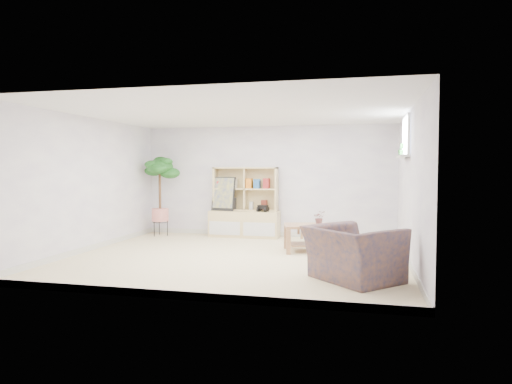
% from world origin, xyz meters
% --- Properties ---
extents(floor, '(5.50, 5.00, 0.01)m').
position_xyz_m(floor, '(0.00, 0.00, 0.00)').
color(floor, beige).
rests_on(floor, ground).
extents(ceiling, '(5.50, 5.00, 0.01)m').
position_xyz_m(ceiling, '(0.00, 0.00, 2.40)').
color(ceiling, white).
rests_on(ceiling, walls).
extents(walls, '(5.51, 5.01, 2.40)m').
position_xyz_m(walls, '(0.00, 0.00, 1.20)').
color(walls, silver).
rests_on(walls, floor).
extents(baseboard, '(5.50, 5.00, 0.10)m').
position_xyz_m(baseboard, '(0.00, 0.00, 0.05)').
color(baseboard, silver).
rests_on(baseboard, floor).
extents(window, '(0.10, 0.98, 0.68)m').
position_xyz_m(window, '(2.73, 0.60, 2.00)').
color(window, '#C6DAFF').
rests_on(window, walls).
extents(window_sill, '(0.14, 1.00, 0.04)m').
position_xyz_m(window_sill, '(2.67, 0.60, 1.68)').
color(window_sill, silver).
rests_on(window_sill, walls).
extents(storage_unit, '(1.51, 0.51, 1.51)m').
position_xyz_m(storage_unit, '(-0.44, 2.24, 0.75)').
color(storage_unit, beige).
rests_on(storage_unit, floor).
extents(poster, '(0.54, 0.22, 0.73)m').
position_xyz_m(poster, '(-0.89, 2.18, 0.93)').
color(poster, yellow).
rests_on(poster, storage_unit).
extents(toy_truck, '(0.33, 0.25, 0.16)m').
position_xyz_m(toy_truck, '(-0.01, 2.14, 0.65)').
color(toy_truck, black).
rests_on(toy_truck, storage_unit).
extents(coffee_table, '(1.30, 0.90, 0.48)m').
position_xyz_m(coffee_table, '(1.27, 0.87, 0.24)').
color(coffee_table, olive).
rests_on(coffee_table, floor).
extents(table_plant, '(0.25, 0.23, 0.24)m').
position_xyz_m(table_plant, '(1.29, 0.93, 0.60)').
color(table_plant, '#25712E').
rests_on(table_plant, coffee_table).
extents(floor_tree, '(0.68, 0.68, 1.75)m').
position_xyz_m(floor_tree, '(-2.30, 2.00, 0.87)').
color(floor_tree, '#17541D').
rests_on(floor_tree, floor).
extents(armchair, '(1.46, 1.46, 0.82)m').
position_xyz_m(armchair, '(1.93, -1.16, 0.41)').
color(armchair, navy).
rests_on(armchair, floor).
extents(sill_plant, '(0.13, 0.11, 0.21)m').
position_xyz_m(sill_plant, '(2.67, 0.81, 1.81)').
color(sill_plant, '#17541D').
rests_on(sill_plant, window_sill).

